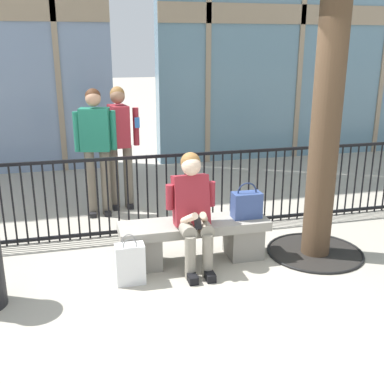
{
  "coord_description": "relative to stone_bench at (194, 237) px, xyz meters",
  "views": [
    {
      "loc": [
        -1.15,
        -4.47,
        2.24
      ],
      "look_at": [
        0.0,
        0.1,
        0.75
      ],
      "focal_mm": 43.6,
      "sensor_mm": 36.0,
      "label": 1
    }
  ],
  "objects": [
    {
      "name": "plaza_railing",
      "position": [
        -0.0,
        0.9,
        0.23
      ],
      "size": [
        7.65,
        0.04,
        0.99
      ],
      "color": "black",
      "rests_on": "ground"
    },
    {
      "name": "ground_plane",
      "position": [
        0.0,
        0.0,
        -0.27
      ],
      "size": [
        60.0,
        60.0,
        0.0
      ],
      "primitive_type": "plane",
      "color": "#A8A091"
    },
    {
      "name": "bystander_further_back",
      "position": [
        -0.9,
        1.73,
        0.73
      ],
      "size": [
        0.55,
        0.3,
        1.71
      ],
      "color": "#6B6051",
      "rests_on": "ground"
    },
    {
      "name": "bystander_at_railing",
      "position": [
        -0.57,
        1.95,
        0.73
      ],
      "size": [
        0.55,
        0.41,
        1.71
      ],
      "color": "#6B6051",
      "rests_on": "ground"
    },
    {
      "name": "seated_person_with_phone",
      "position": [
        -0.05,
        -0.13,
        0.38
      ],
      "size": [
        0.52,
        0.66,
        1.21
      ],
      "color": "gray",
      "rests_on": "ground"
    },
    {
      "name": "handbag_on_bench",
      "position": [
        0.58,
        -0.01,
        0.33
      ],
      "size": [
        0.31,
        0.17,
        0.4
      ],
      "color": "#33477F",
      "rests_on": "stone_bench"
    },
    {
      "name": "shopping_bag",
      "position": [
        -0.73,
        -0.33,
        -0.07
      ],
      "size": [
        0.28,
        0.17,
        0.49
      ],
      "color": "white",
      "rests_on": "ground"
    },
    {
      "name": "stone_bench",
      "position": [
        0.0,
        0.0,
        0.0
      ],
      "size": [
        1.6,
        0.44,
        0.45
      ],
      "color": "gray",
      "rests_on": "ground"
    }
  ]
}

